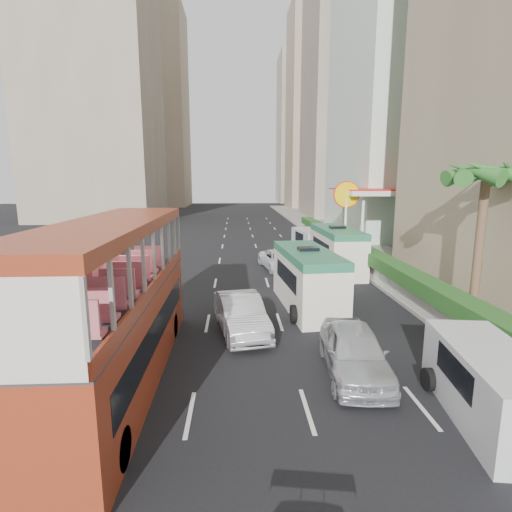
{
  "coord_description": "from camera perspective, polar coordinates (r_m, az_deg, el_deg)",
  "views": [
    {
      "loc": [
        -2.31,
        -11.87,
        6.22
      ],
      "look_at": [
        -1.5,
        4.0,
        3.2
      ],
      "focal_mm": 28.0,
      "sensor_mm": 36.0,
      "label": 1
    }
  ],
  "objects": [
    {
      "name": "ground_plane",
      "position": [
        13.6,
        7.51,
        -16.55
      ],
      "size": [
        200.0,
        200.0,
        0.0
      ],
      "primitive_type": "plane",
      "color": "black",
      "rests_on": "ground"
    },
    {
      "name": "double_decker_bus",
      "position": [
        12.97,
        -19.44,
        -6.41
      ],
      "size": [
        2.5,
        11.0,
        5.06
      ],
      "primitive_type": "cube",
      "color": "maroon",
      "rests_on": "ground"
    },
    {
      "name": "car_silver_lane_a",
      "position": [
        16.91,
        -2.16,
        -10.83
      ],
      "size": [
        2.49,
        4.99,
        1.57
      ],
      "primitive_type": "imported",
      "rotation": [
        0.0,
        0.0,
        0.18
      ],
      "color": "silver",
      "rests_on": "ground"
    },
    {
      "name": "car_silver_lane_b",
      "position": [
        13.94,
        13.72,
        -16.06
      ],
      "size": [
        2.27,
        4.82,
        1.59
      ],
      "primitive_type": "imported",
      "rotation": [
        0.0,
        0.0,
        -0.08
      ],
      "color": "silver",
      "rests_on": "ground"
    },
    {
      "name": "van_asset",
      "position": [
        28.44,
        3.42,
        -1.9
      ],
      "size": [
        3.03,
        5.13,
        1.34
      ],
      "primitive_type": "imported",
      "rotation": [
        0.0,
        0.0,
        0.18
      ],
      "color": "silver",
      "rests_on": "ground"
    },
    {
      "name": "minibus_near",
      "position": [
        19.8,
        7.35,
        -3.3
      ],
      "size": [
        2.73,
        6.66,
        2.88
      ],
      "primitive_type": "cube",
      "rotation": [
        0.0,
        0.0,
        0.09
      ],
      "color": "silver",
      "rests_on": "ground"
    },
    {
      "name": "minibus_far",
      "position": [
        27.91,
        11.44,
        0.82
      ],
      "size": [
        2.44,
        6.86,
        3.02
      ],
      "primitive_type": "cube",
      "rotation": [
        0.0,
        0.0,
        0.03
      ],
      "color": "silver",
      "rests_on": "ground"
    },
    {
      "name": "panel_van_near",
      "position": [
        12.54,
        30.45,
        -15.67
      ],
      "size": [
        2.53,
        4.95,
        1.89
      ],
      "primitive_type": "cube",
      "rotation": [
        0.0,
        0.0,
        -0.14
      ],
      "color": "silver",
      "rests_on": "ground"
    },
    {
      "name": "panel_van_far",
      "position": [
        34.91,
        7.75,
        2.06
      ],
      "size": [
        2.63,
        5.23,
        2.01
      ],
      "primitive_type": "cube",
      "rotation": [
        0.0,
        0.0,
        0.13
      ],
      "color": "silver",
      "rests_on": "ground"
    },
    {
      "name": "sidewalk",
      "position": [
        39.05,
        13.95,
        1.41
      ],
      "size": [
        6.0,
        120.0,
        0.18
      ],
      "primitive_type": "cube",
      "color": "#99968C",
      "rests_on": "ground"
    },
    {
      "name": "kerb_wall",
      "position": [
        27.8,
        14.97,
        -1.11
      ],
      "size": [
        0.3,
        44.0,
        1.0
      ],
      "primitive_type": "cube",
      "color": "silver",
      "rests_on": "sidewalk"
    },
    {
      "name": "hedge",
      "position": [
        27.64,
        15.05,
        0.61
      ],
      "size": [
        1.1,
        44.0,
        0.7
      ],
      "primitive_type": "cube",
      "color": "#2D6626",
      "rests_on": "kerb_wall"
    },
    {
      "name": "palm_tree",
      "position": [
        19.03,
        29.21,
        0.8
      ],
      "size": [
        0.36,
        0.36,
        6.4
      ],
      "primitive_type": "cylinder",
      "color": "brown",
      "rests_on": "sidewalk"
    },
    {
      "name": "shell_station",
      "position": [
        37.15,
        16.5,
        4.96
      ],
      "size": [
        6.5,
        8.0,
        5.5
      ],
      "primitive_type": "cube",
      "color": "silver",
      "rests_on": "ground"
    },
    {
      "name": "tower_mid",
      "position": [
        75.15,
        14.19,
        24.92
      ],
      "size": [
        16.0,
        16.0,
        50.0
      ],
      "primitive_type": "cube",
      "color": "#A1917F",
      "rests_on": "ground"
    },
    {
      "name": "tower_far_a",
      "position": [
        97.13,
        9.12,
        19.98
      ],
      "size": [
        14.0,
        14.0,
        44.0
      ],
      "primitive_type": "cube",
      "color": "tan",
      "rests_on": "ground"
    },
    {
      "name": "tower_far_b",
      "position": [
        118.28,
        6.79,
        17.37
      ],
      "size": [
        14.0,
        14.0,
        40.0
      ],
      "primitive_type": "cube",
      "color": "#A1917F",
      "rests_on": "ground"
    },
    {
      "name": "tower_left_a",
      "position": [
        73.03,
        -22.41,
        25.72
      ],
      "size": [
        18.0,
        18.0,
        52.0
      ],
      "primitive_type": "cube",
      "color": "#A1917F",
      "rests_on": "ground"
    },
    {
      "name": "tower_left_b",
      "position": [
        105.11,
        -14.56,
        19.61
      ],
      "size": [
        16.0,
        16.0,
        46.0
      ],
      "primitive_type": "cube",
      "color": "tan",
      "rests_on": "ground"
    }
  ]
}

